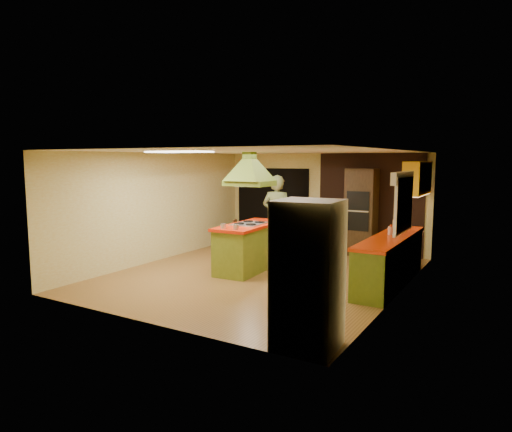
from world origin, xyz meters
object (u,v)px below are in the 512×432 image
Objects in this scene: man at (277,217)px; dining_table at (252,232)px; canister_large at (397,226)px; kitchen_island at (250,246)px; wall_oven at (361,212)px; refrigerator at (308,275)px.

man reaches higher than dining_table.
canister_large reaches higher than dining_table.
canister_large reaches higher than kitchen_island.
kitchen_island reaches higher than dining_table.
canister_large is at bearing -13.04° from dining_table.
wall_oven is 9.20× the size of canister_large.
dining_table is at bearing -163.19° from wall_oven.
kitchen_island is 3.05m from canister_large.
dining_table is (-1.01, 0.54, -0.52)m from man.
man is 0.93× the size of wall_oven.
man reaches higher than refrigerator.
kitchen_island is at bearing -161.00° from canister_large.
wall_oven is at bearing 126.39° from canister_large.
refrigerator reaches higher than canister_large.
wall_oven reaches higher than man.
canister_large is at bearing 15.79° from kitchen_island.
kitchen_island is at bearing 83.56° from man.
wall_oven is 2.37× the size of dining_table.
kitchen_island is 2.25× the size of dining_table.
wall_oven reaches higher than canister_large.
dining_table is at bearing 166.96° from canister_large.
canister_large is at bearing -53.91° from wall_oven.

